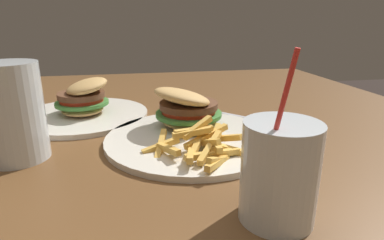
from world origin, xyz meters
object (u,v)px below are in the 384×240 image
Objects in this scene: meal_plate_near at (190,124)px; beer_glass at (12,115)px; juice_glass at (279,176)px; spoon at (199,107)px; meal_plate_far at (84,107)px.

meal_plate_near is 2.05× the size of beer_glass.
beer_glass is 0.39m from juice_glass.
spoon is (0.22, -0.33, -0.06)m from beer_glass.
meal_plate_near is 2.19× the size of spoon.
juice_glass reaches higher than meal_plate_near.
meal_plate_near is 1.63× the size of juice_glass.
meal_plate_far is at bearing -19.95° from beer_glass.
meal_plate_near is 0.27m from juice_glass.
spoon is at bearing -56.93° from beer_glass.
juice_glass is at bearing -124.26° from beer_glass.
meal_plate_far is (0.16, 0.21, -0.00)m from meal_plate_near.
beer_glass reaches higher than meal_plate_near.
juice_glass is at bearing 135.21° from spoon.
beer_glass is 1.07× the size of spoon.
beer_glass is 0.40m from spoon.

